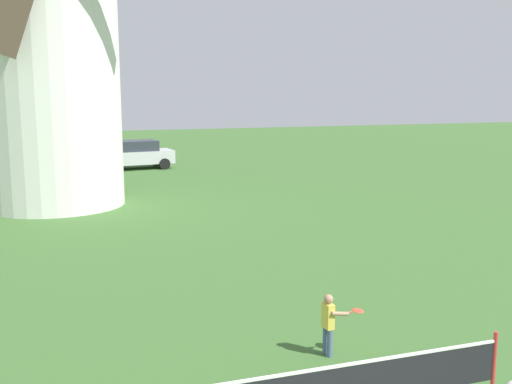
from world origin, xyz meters
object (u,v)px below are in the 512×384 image
object	(u,v)px
player_far	(330,321)
parked_car_cream	(46,156)
windmill	(46,23)
parked_car_silver	(137,154)

from	to	relation	value
player_far	parked_car_cream	distance (m)	25.71
windmill	player_far	bearing A→B (deg)	-74.63
parked_car_silver	player_far	bearing A→B (deg)	-90.31
parked_car_cream	parked_car_silver	world-z (taller)	same
player_far	parked_car_cream	size ratio (longest dim) A/B	0.23
player_far	parked_car_cream	xyz separation A→B (m)	(-4.61, 25.29, 0.21)
player_far	parked_car_silver	size ratio (longest dim) A/B	0.26
parked_car_cream	parked_car_silver	size ratio (longest dim) A/B	1.12
parked_car_cream	windmill	bearing A→B (deg)	-87.63
windmill	parked_car_silver	size ratio (longest dim) A/B	3.38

